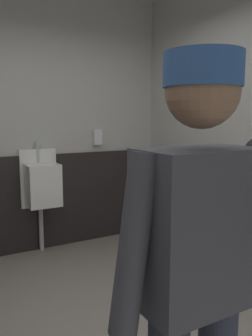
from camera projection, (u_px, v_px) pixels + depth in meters
wall_back at (24, 121)px, 3.72m from camera, size 3.84×0.12×2.89m
wainscot_band_back at (29, 204)px, 3.79m from camera, size 3.24×0.03×1.08m
urinal_solo at (42, 184)px, 3.69m from camera, size 0.40×0.34×1.24m
person at (199, 265)px, 1.14m from camera, size 0.62×0.60×1.69m
soap_dispenser at (97, 137)px, 4.07m from camera, size 0.10×0.07×0.18m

